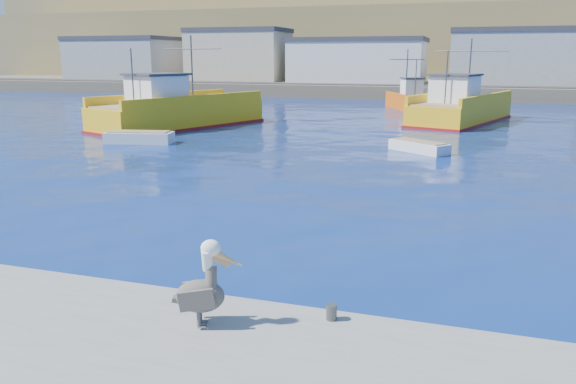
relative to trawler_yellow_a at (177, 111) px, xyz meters
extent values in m
plane|color=#071456|center=(15.84, -25.27, -1.18)|extent=(260.00, 260.00, 0.00)
cylinder|color=#4C4C4C|center=(18.84, -28.67, -0.53)|extent=(0.20, 0.20, 0.30)
cube|color=brown|center=(15.84, 46.73, -0.38)|extent=(160.00, 30.00, 1.60)
cube|color=olive|center=(15.84, 72.73, 4.82)|extent=(180.00, 40.00, 14.00)
cube|color=olive|center=(15.84, 92.73, 9.82)|extent=(200.00, 40.00, 24.00)
cube|color=#2D2D2D|center=(15.84, 35.73, 0.47)|extent=(150.00, 5.00, 0.10)
cube|color=gray|center=(-32.16, 41.73, 3.42)|extent=(16.00, 10.00, 6.00)
cube|color=#333338|center=(-32.16, 41.73, 6.72)|extent=(16.32, 10.20, 0.60)
cube|color=tan|center=(-12.16, 41.73, 3.92)|extent=(14.00, 9.00, 7.00)
cube|color=#333338|center=(-12.16, 41.73, 7.72)|extent=(14.28, 9.18, 0.60)
cube|color=silver|center=(5.84, 41.73, 3.17)|extent=(18.00, 11.00, 5.50)
cube|color=#333338|center=(5.84, 41.73, 6.22)|extent=(18.36, 11.22, 0.60)
cube|color=gray|center=(25.84, 41.73, 3.67)|extent=(15.00, 10.00, 6.50)
cube|color=#333338|center=(25.84, 41.73, 7.22)|extent=(15.30, 10.20, 0.60)
cube|color=#ECAF13|center=(0.11, 0.28, -0.30)|extent=(9.23, 14.35, 1.77)
cube|color=#ECAF13|center=(2.10, -0.50, 0.94)|extent=(5.15, 12.53, 0.70)
cube|color=#ECAF13|center=(-1.88, 1.06, 0.94)|extent=(5.15, 12.53, 0.70)
cube|color=maroon|center=(0.11, 0.28, -1.13)|extent=(9.41, 14.63, 0.25)
cube|color=#8C7251|center=(0.11, 0.28, 0.64)|extent=(8.69, 13.71, 0.10)
cube|color=white|center=(-0.64, -1.62, 1.69)|extent=(4.21, 4.34, 2.00)
cube|color=#333338|center=(-0.64, -1.62, 2.79)|extent=(4.57, 4.80, 0.15)
cylinder|color=#4C4C4C|center=(0.61, 1.55, 3.09)|extent=(0.16, 0.16, 5.00)
cylinder|color=#4C4C4C|center=(-1.39, -3.52, 2.59)|extent=(0.13, 0.13, 4.00)
cylinder|color=#4C4C4C|center=(0.61, 1.55, 4.59)|extent=(5.95, 2.41, 0.08)
cube|color=#ECAF13|center=(20.45, 9.96, -0.36)|extent=(8.15, 13.33, 1.64)
cube|color=#ECAF13|center=(22.39, 9.31, 0.80)|extent=(4.19, 11.78, 0.70)
cube|color=#ECAF13|center=(18.52, 10.62, 0.80)|extent=(4.19, 11.78, 0.70)
cube|color=maroon|center=(20.45, 9.96, -1.13)|extent=(8.31, 13.59, 0.25)
cube|color=#8C7251|center=(20.45, 9.96, 0.50)|extent=(7.65, 12.74, 0.10)
cube|color=white|center=(19.85, 8.17, 1.55)|extent=(3.89, 3.96, 2.00)
cube|color=#333338|center=(19.85, 8.17, 2.65)|extent=(4.22, 4.38, 0.15)
cylinder|color=#4C4C4C|center=(20.86, 11.16, 2.95)|extent=(0.15, 0.15, 5.00)
cylinder|color=#4C4C4C|center=(19.25, 6.38, 2.45)|extent=(0.13, 0.13, 4.00)
cylinder|color=#4C4C4C|center=(20.86, 11.16, 4.45)|extent=(5.80, 2.02, 0.08)
cube|color=#D2550A|center=(15.04, 20.61, -0.73)|extent=(5.23, 7.36, 0.90)
cube|color=#D2550A|center=(16.15, 21.11, 0.06)|extent=(2.96, 6.22, 0.70)
cube|color=#D2550A|center=(13.93, 20.10, 0.06)|extent=(2.96, 6.22, 0.70)
cube|color=#8C7251|center=(15.04, 20.61, -0.24)|extent=(4.93, 7.02, 0.10)
cube|color=white|center=(15.47, 19.66, 0.81)|extent=(2.37, 2.32, 2.00)
cube|color=#333338|center=(15.47, 19.66, 1.91)|extent=(2.57, 2.57, 0.15)
cylinder|color=#4C4C4C|center=(14.75, 21.23, 2.21)|extent=(0.16, 0.16, 5.00)
cylinder|color=#4C4C4C|center=(15.90, 18.72, 1.71)|extent=(0.13, 0.13, 4.00)
cylinder|color=#4C4C4C|center=(14.75, 21.23, 3.71)|extent=(3.33, 1.58, 0.08)
cube|color=silver|center=(1.68, -7.93, -0.92)|extent=(4.33, 2.21, 0.83)
cube|color=#8C7251|center=(1.68, -7.93, -0.48)|extent=(3.87, 1.83, 0.08)
cube|color=silver|center=(18.49, -6.04, -0.96)|extent=(3.57, 3.09, 0.71)
cube|color=#8C7251|center=(18.49, -6.04, -0.58)|extent=(3.13, 2.66, 0.07)
cylinder|color=#595451|center=(16.63, -29.68, -0.53)|extent=(0.09, 0.09, 0.31)
cube|color=#595451|center=(16.68, -29.66, -0.67)|extent=(0.18, 0.17, 0.02)
cylinder|color=#595451|center=(16.57, -29.50, -0.53)|extent=(0.09, 0.09, 0.31)
cube|color=#595451|center=(16.62, -29.48, -0.67)|extent=(0.18, 0.17, 0.02)
ellipsoid|color=#38332D|center=(16.62, -29.58, -0.13)|extent=(1.01, 0.77, 0.61)
cube|color=#38332D|center=(16.67, -29.81, -0.10)|extent=(0.67, 0.27, 0.45)
cube|color=#38332D|center=(16.52, -29.36, -0.10)|extent=(0.67, 0.27, 0.45)
cube|color=#38332D|center=(16.25, -29.70, -0.20)|extent=(0.27, 0.23, 0.13)
cylinder|color=#38332D|center=(16.82, -29.52, 0.20)|extent=(0.29, 0.36, 0.48)
cylinder|color=white|center=(16.77, -29.53, 0.57)|extent=(0.28, 0.36, 0.46)
ellipsoid|color=white|center=(16.83, -29.51, 0.79)|extent=(0.43, 0.37, 0.31)
cone|color=gold|center=(17.10, -29.43, 0.59)|extent=(0.63, 0.33, 0.42)
cube|color=tan|center=(16.99, -29.46, 0.55)|extent=(0.37, 0.17, 0.27)
camera|label=1|loc=(20.99, -38.02, 4.08)|focal=35.00mm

